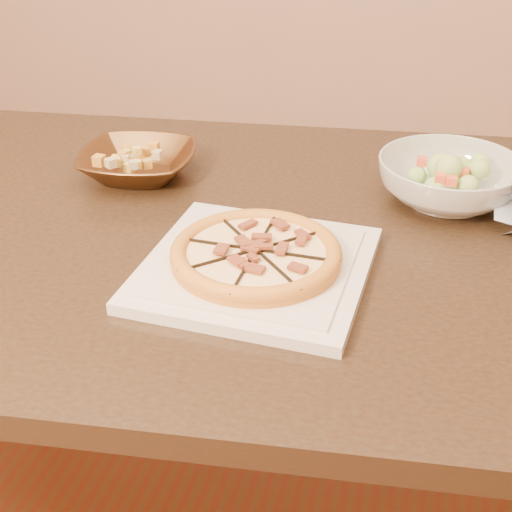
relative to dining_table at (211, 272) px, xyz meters
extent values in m
cube|color=black|center=(0.00, 0.00, 0.07)|extent=(1.58, 1.11, 0.04)
cylinder|color=black|center=(-0.66, 0.40, -0.30)|extent=(0.07, 0.07, 0.71)
cube|color=beige|center=(0.12, -0.13, 0.10)|extent=(0.33, 0.33, 0.02)
cube|color=beige|center=(0.12, -0.13, 0.11)|extent=(0.28, 0.28, 0.00)
cylinder|color=#C47E32|center=(0.12, -0.13, 0.12)|extent=(0.25, 0.25, 0.01)
torus|color=#C47E32|center=(0.12, -0.13, 0.13)|extent=(0.25, 0.25, 0.02)
cylinder|color=#FFE6B2|center=(0.12, -0.13, 0.13)|extent=(0.20, 0.20, 0.01)
cube|color=black|center=(0.12, -0.13, 0.13)|extent=(0.01, 0.25, 0.01)
cube|color=black|center=(0.12, -0.13, 0.13)|extent=(0.17, 0.18, 0.01)
cube|color=black|center=(0.12, -0.13, 0.13)|extent=(0.25, 0.01, 0.01)
cube|color=black|center=(0.12, -0.13, 0.13)|extent=(0.18, 0.17, 0.01)
cube|color=#A54A2D|center=(0.13, -0.13, 0.14)|extent=(0.02, 0.01, 0.00)
cube|color=#A54A2D|center=(0.15, -0.12, 0.14)|extent=(0.03, 0.02, 0.00)
cube|color=#A54A2D|center=(0.17, -0.09, 0.14)|extent=(0.03, 0.03, 0.00)
cube|color=#A54A2D|center=(0.13, -0.11, 0.14)|extent=(0.02, 0.03, 0.00)
cube|color=#A54A2D|center=(0.12, -0.08, 0.14)|extent=(0.02, 0.03, 0.00)
cube|color=#A54A2D|center=(0.10, -0.06, 0.14)|extent=(0.02, 0.03, 0.00)
cube|color=#A54A2D|center=(0.10, -0.10, 0.14)|extent=(0.02, 0.03, 0.00)
cube|color=#A54A2D|center=(0.07, -0.09, 0.14)|extent=(0.03, 0.03, 0.00)
cube|color=#A54A2D|center=(0.04, -0.10, 0.14)|extent=(0.03, 0.02, 0.00)
cube|color=#A54A2D|center=(0.08, -0.13, 0.14)|extent=(0.02, 0.01, 0.00)
cube|color=#A54A2D|center=(0.06, -0.15, 0.14)|extent=(0.03, 0.02, 0.00)
cube|color=#A54A2D|center=(0.10, -0.14, 0.14)|extent=(0.03, 0.03, 0.00)
cube|color=#A54A2D|center=(0.09, -0.17, 0.14)|extent=(0.02, 0.03, 0.00)
cube|color=#A54A2D|center=(0.10, -0.20, 0.14)|extent=(0.02, 0.03, 0.00)
cube|color=#A54A2D|center=(0.12, -0.16, 0.14)|extent=(0.02, 0.03, 0.00)
cube|color=#A54A2D|center=(0.14, -0.18, 0.14)|extent=(0.02, 0.03, 0.00)
cube|color=#A54A2D|center=(0.17, -0.18, 0.14)|extent=(0.03, 0.03, 0.00)
cube|color=#A54A2D|center=(0.15, -0.14, 0.14)|extent=(0.03, 0.02, 0.00)
imported|color=brown|center=(-0.18, 0.15, 0.12)|extent=(0.24, 0.24, 0.05)
cube|color=tan|center=(-0.18, 0.15, 0.16)|extent=(0.03, 0.03, 0.03)
cube|color=#C2852F|center=(-0.17, 0.15, 0.16)|extent=(0.03, 0.03, 0.03)
cube|color=gold|center=(-0.16, 0.16, 0.16)|extent=(0.03, 0.03, 0.03)
cube|color=tan|center=(-0.15, 0.18, 0.16)|extent=(0.03, 0.03, 0.03)
cube|color=#C2852F|center=(-0.18, 0.15, 0.16)|extent=(0.03, 0.03, 0.03)
cube|color=gold|center=(-0.18, 0.17, 0.16)|extent=(0.03, 0.03, 0.03)
cube|color=tan|center=(-0.18, 0.18, 0.16)|extent=(0.03, 0.03, 0.03)
cube|color=#C2852F|center=(-0.18, 0.15, 0.16)|extent=(0.03, 0.03, 0.03)
cube|color=gold|center=(-0.19, 0.16, 0.16)|extent=(0.03, 0.03, 0.03)
cube|color=tan|center=(-0.21, 0.17, 0.16)|extent=(0.03, 0.03, 0.03)
cube|color=#C2852F|center=(-0.22, 0.17, 0.16)|extent=(0.03, 0.03, 0.03)
cube|color=gold|center=(-0.19, 0.15, 0.16)|extent=(0.03, 0.03, 0.03)
cube|color=tan|center=(-0.21, 0.15, 0.16)|extent=(0.03, 0.03, 0.03)
cube|color=#C2852F|center=(-0.22, 0.14, 0.16)|extent=(0.03, 0.03, 0.03)
cube|color=gold|center=(-0.19, 0.14, 0.16)|extent=(0.03, 0.03, 0.03)
cube|color=tan|center=(-0.20, 0.13, 0.16)|extent=(0.03, 0.03, 0.03)
cube|color=#C2852F|center=(-0.20, 0.12, 0.16)|extent=(0.03, 0.03, 0.03)
cube|color=gold|center=(-0.20, 0.10, 0.16)|extent=(0.03, 0.03, 0.03)
cube|color=tan|center=(-0.18, 0.14, 0.16)|extent=(0.03, 0.03, 0.03)
cube|color=#C2852F|center=(-0.18, 0.12, 0.16)|extent=(0.03, 0.03, 0.03)
cube|color=gold|center=(-0.16, 0.11, 0.16)|extent=(0.03, 0.03, 0.03)
cube|color=tan|center=(-0.18, 0.14, 0.16)|extent=(0.03, 0.03, 0.03)
cube|color=#C2852F|center=(-0.17, 0.14, 0.16)|extent=(0.03, 0.03, 0.03)
cube|color=gold|center=(-0.15, 0.14, 0.16)|extent=(0.03, 0.03, 0.03)
imported|color=silver|center=(0.38, 0.19, 0.13)|extent=(0.27, 0.27, 0.08)
sphere|color=#A2B95F|center=(0.38, 0.19, 0.19)|extent=(0.04, 0.04, 0.04)
sphere|color=#A2B95F|center=(0.40, 0.20, 0.19)|extent=(0.04, 0.04, 0.04)
sphere|color=#A2B95F|center=(0.40, 0.23, 0.19)|extent=(0.04, 0.04, 0.04)
sphere|color=#A2B95F|center=(0.38, 0.20, 0.19)|extent=(0.04, 0.04, 0.04)
sphere|color=#A2B95F|center=(0.36, 0.22, 0.19)|extent=(0.04, 0.04, 0.04)
sphere|color=#A2B95F|center=(0.37, 0.19, 0.19)|extent=(0.04, 0.04, 0.04)
sphere|color=#A2B95F|center=(0.35, 0.19, 0.19)|extent=(0.04, 0.04, 0.04)
sphere|color=#A2B95F|center=(0.33, 0.16, 0.19)|extent=(0.04, 0.04, 0.04)
sphere|color=#A2B95F|center=(0.37, 0.17, 0.19)|extent=(0.04, 0.04, 0.04)
sphere|color=#A2B95F|center=(0.38, 0.15, 0.19)|extent=(0.04, 0.04, 0.04)
sphere|color=#A2B95F|center=(0.38, 0.18, 0.19)|extent=(0.04, 0.04, 0.04)
sphere|color=#A2B95F|center=(0.40, 0.17, 0.19)|extent=(0.04, 0.04, 0.04)
cube|color=#E95230|center=(0.40, 0.21, 0.18)|extent=(0.02, 0.02, 0.01)
cube|color=#E95230|center=(0.35, 0.22, 0.18)|extent=(0.02, 0.02, 0.01)
cube|color=#E95230|center=(0.35, 0.16, 0.18)|extent=(0.02, 0.02, 0.01)
cube|color=#E95230|center=(0.40, 0.16, 0.18)|extent=(0.02, 0.02, 0.01)
camera|label=1|loc=(0.34, -0.98, 0.65)|focal=50.00mm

